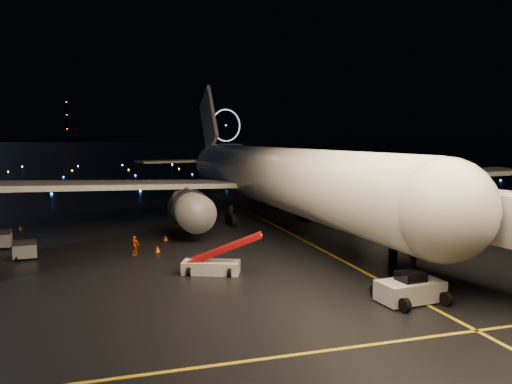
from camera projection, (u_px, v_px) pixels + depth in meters
ground at (117, 153)px, 317.37m from camera, size 2000.00×2000.00×0.00m
lane_centre at (298, 237)px, 49.28m from camera, size 0.25×80.00×0.02m
lane_cross at (135, 376)px, 20.64m from camera, size 60.00×0.25×0.02m
airliner at (264, 144)px, 57.74m from camera, size 67.31×64.28×18.17m
pushback_tug at (410, 287)px, 29.88m from camera, size 4.06×2.39×1.85m
belt_loader at (211, 254)px, 36.07m from camera, size 6.20×3.73×2.92m
crew_c at (134, 245)px, 41.82m from camera, size 1.00×0.93×1.65m
safety_cone_0 at (158, 249)px, 42.98m from camera, size 0.46×0.46×0.52m
safety_cone_1 at (212, 220)px, 58.36m from camera, size 0.52×0.52×0.45m
safety_cone_2 at (166, 238)px, 47.80m from camera, size 0.56×0.56×0.51m
safety_cone_3 at (20, 228)px, 53.27m from camera, size 0.45×0.45×0.50m
ferris_wheel at (226, 127)px, 762.88m from camera, size 49.33×16.80×52.00m
radio_mast at (67, 122)px, 715.97m from camera, size 1.80×1.80×64.00m
taxiway_lights at (131, 174)px, 132.54m from camera, size 164.00×92.00×0.36m
baggage_cart_0 at (25, 250)px, 40.34m from camera, size 1.90×1.42×1.51m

